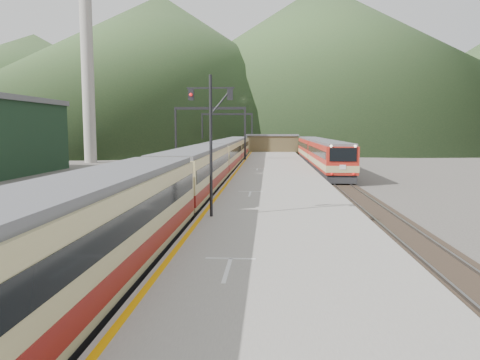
# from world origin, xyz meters

# --- Properties ---
(track_main) EXTENTS (2.60, 200.00, 0.23)m
(track_main) POSITION_xyz_m (0.00, 40.00, 0.07)
(track_main) COLOR black
(track_main) RESTS_ON ground
(track_far) EXTENTS (2.60, 200.00, 0.23)m
(track_far) POSITION_xyz_m (-5.00, 40.00, 0.07)
(track_far) COLOR black
(track_far) RESTS_ON ground
(track_second) EXTENTS (2.60, 200.00, 0.23)m
(track_second) POSITION_xyz_m (11.50, 40.00, 0.07)
(track_second) COLOR black
(track_second) RESTS_ON ground
(platform) EXTENTS (8.00, 100.00, 1.00)m
(platform) POSITION_xyz_m (5.60, 38.00, 0.50)
(platform) COLOR gray
(platform) RESTS_ON ground
(gantry_near) EXTENTS (9.55, 0.25, 8.00)m
(gantry_near) POSITION_xyz_m (-2.85, 55.00, 5.59)
(gantry_near) COLOR black
(gantry_near) RESTS_ON ground
(gantry_far) EXTENTS (9.55, 0.25, 8.00)m
(gantry_far) POSITION_xyz_m (-2.85, 80.00, 5.59)
(gantry_far) COLOR black
(gantry_far) RESTS_ON ground
(smokestack) EXTENTS (1.80, 1.80, 30.00)m
(smokestack) POSITION_xyz_m (-22.00, 62.00, 15.00)
(smokestack) COLOR #9E998E
(smokestack) RESTS_ON ground
(station_shed) EXTENTS (9.40, 4.40, 3.10)m
(station_shed) POSITION_xyz_m (5.60, 78.00, 2.57)
(station_shed) COLOR #4D4228
(station_shed) RESTS_ON platform
(hill_a) EXTENTS (180.00, 180.00, 60.00)m
(hill_a) POSITION_xyz_m (-40.00, 190.00, 30.00)
(hill_a) COLOR #2B4624
(hill_a) RESTS_ON ground
(hill_b) EXTENTS (220.00, 220.00, 75.00)m
(hill_b) POSITION_xyz_m (30.00, 230.00, 37.50)
(hill_b) COLOR #2B4624
(hill_b) RESTS_ON ground
(hill_d) EXTENTS (200.00, 200.00, 55.00)m
(hill_d) POSITION_xyz_m (-120.00, 240.00, 27.50)
(hill_d) COLOR #2B4624
(hill_d) RESTS_ON ground
(main_train) EXTENTS (2.82, 77.44, 3.45)m
(main_train) POSITION_xyz_m (0.00, 34.45, 1.95)
(main_train) COLOR tan
(main_train) RESTS_ON track_main
(second_train) EXTENTS (2.89, 39.43, 3.53)m
(second_train) POSITION_xyz_m (11.50, 54.09, 2.00)
(second_train) COLOR #AD2117
(second_train) RESTS_ON track_second
(signal_mast) EXTENTS (2.20, 0.24, 6.55)m
(signal_mast) POSITION_xyz_m (2.30, 14.35, 5.01)
(signal_mast) COLOR black
(signal_mast) RESTS_ON platform
(short_signal_b) EXTENTS (0.26, 0.23, 2.27)m
(short_signal_b) POSITION_xyz_m (-2.15, 35.43, 1.46)
(short_signal_b) COLOR black
(short_signal_b) RESTS_ON ground
(short_signal_c) EXTENTS (0.24, 0.19, 2.27)m
(short_signal_c) POSITION_xyz_m (-7.11, 22.04, 1.46)
(short_signal_c) COLOR black
(short_signal_c) RESTS_ON ground
(worker) EXTENTS (0.66, 0.44, 1.81)m
(worker) POSITION_xyz_m (-5.72, 10.73, 0.90)
(worker) COLOR #1D212B
(worker) RESTS_ON ground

